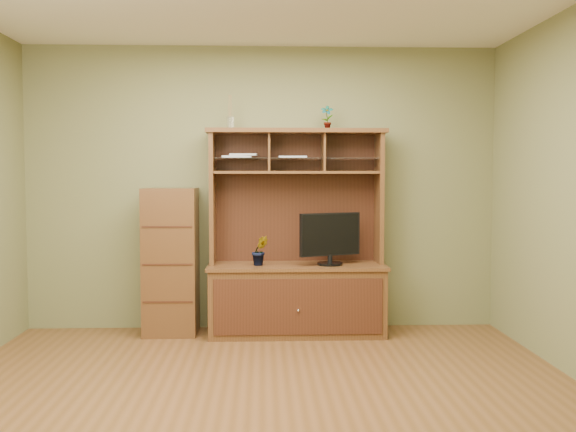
{
  "coord_description": "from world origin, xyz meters",
  "views": [
    {
      "loc": [
        0.01,
        -4.18,
        1.46
      ],
      "look_at": [
        0.22,
        1.2,
        1.13
      ],
      "focal_mm": 40.0,
      "sensor_mm": 36.0,
      "label": 1
    }
  ],
  "objects": [
    {
      "name": "side_cabinet",
      "position": [
        -0.85,
        1.76,
        0.68
      ],
      "size": [
        0.48,
        0.44,
        1.36
      ],
      "color": "#482A14",
      "rests_on": "room"
    },
    {
      "name": "media_hutch",
      "position": [
        0.32,
        1.73,
        0.52
      ],
      "size": [
        1.66,
        0.61,
        1.9
      ],
      "color": "#482A14",
      "rests_on": "room"
    },
    {
      "name": "monitor",
      "position": [
        0.62,
        1.64,
        0.9
      ],
      "size": [
        0.58,
        0.28,
        0.48
      ],
      "rotation": [
        0.0,
        0.0,
        0.4
      ],
      "color": "black",
      "rests_on": "media_hutch"
    },
    {
      "name": "reed_diffuser",
      "position": [
        -0.29,
        1.8,
        2.02
      ],
      "size": [
        0.06,
        0.06,
        0.32
      ],
      "color": "silver",
      "rests_on": "media_hutch"
    },
    {
      "name": "orchid_plant",
      "position": [
        -0.02,
        1.65,
        0.79
      ],
      "size": [
        0.17,
        0.15,
        0.27
      ],
      "primitive_type": "imported",
      "rotation": [
        0.0,
        0.0,
        0.18
      ],
      "color": "#285B1F",
      "rests_on": "media_hutch"
    },
    {
      "name": "room",
      "position": [
        0.0,
        0.0,
        1.35
      ],
      "size": [
        4.54,
        4.04,
        2.74
      ],
      "color": "brown",
      "rests_on": "ground"
    },
    {
      "name": "magazines",
      "position": [
        -0.05,
        1.81,
        1.65
      ],
      "size": [
        0.79,
        0.22,
        0.04
      ],
      "color": "silver",
      "rests_on": "media_hutch"
    },
    {
      "name": "top_plant",
      "position": [
        0.6,
        1.8,
        2.01
      ],
      "size": [
        0.13,
        0.1,
        0.23
      ],
      "primitive_type": "imported",
      "rotation": [
        0.0,
        0.0,
        -0.16
      ],
      "color": "#266222",
      "rests_on": "media_hutch"
    }
  ]
}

